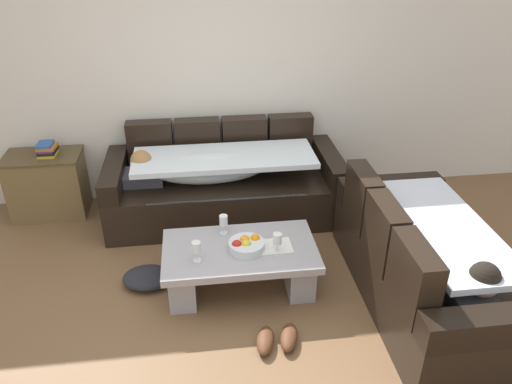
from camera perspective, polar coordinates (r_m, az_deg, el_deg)
name	(u,v)px	position (r m, az deg, el deg)	size (l,w,h in m)	color
ground_plane	(225,329)	(3.75, -3.64, -15.46)	(14.00, 14.00, 0.00)	brown
back_wall	(205,68)	(4.99, -5.95, 14.10)	(9.00, 0.10, 2.70)	silver
couch_along_wall	(221,184)	(4.88, -4.01, 0.92)	(2.26, 0.92, 0.88)	black
couch_near_window	(426,264)	(3.98, 19.01, -7.92)	(0.92, 1.89, 0.88)	black
coffee_table	(240,262)	(3.95, -1.85, -8.13)	(1.20, 0.68, 0.38)	#9D9AA0
fruit_bowl	(246,245)	(3.83, -1.12, -6.12)	(0.28, 0.28, 0.10)	silver
wine_glass_near_left	(196,248)	(3.69, -6.90, -6.43)	(0.07, 0.07, 0.17)	silver
wine_glass_near_right	(277,239)	(3.76, 2.48, -5.50)	(0.07, 0.07, 0.17)	silver
wine_glass_far_back	(223,221)	(3.98, -3.78, -3.37)	(0.07, 0.07, 0.17)	silver
open_magazine	(274,246)	(3.87, 2.06, -6.29)	(0.28, 0.21, 0.01)	white
side_cabinet	(48,185)	(5.29, -22.90, 0.78)	(0.72, 0.44, 0.64)	brown
book_stack_on_cabinet	(47,149)	(5.11, -22.97, 4.57)	(0.18, 0.22, 0.13)	gold
pair_of_shoes	(277,339)	(3.61, 2.45, -16.58)	(0.35, 0.30, 0.09)	#59331E
crumpled_garment	(147,278)	(4.18, -12.44, -9.63)	(0.40, 0.32, 0.12)	#232328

